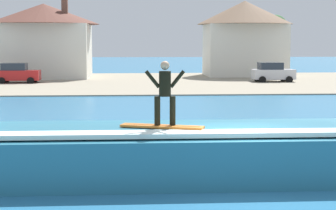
{
  "coord_description": "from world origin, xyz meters",
  "views": [
    {
      "loc": [
        -2.86,
        -14.62,
        3.71
      ],
      "look_at": [
        -1.66,
        3.42,
        1.73
      ],
      "focal_mm": 61.3,
      "sensor_mm": 36.0,
      "label": 1
    }
  ],
  "objects_px": {
    "car_far_shore": "(272,72)",
    "tree_tall_bare": "(275,29)",
    "surfboard": "(162,126)",
    "house_with_chimney": "(44,37)",
    "car_near_shore": "(17,73)",
    "surfer": "(165,90)",
    "wave_crest": "(173,151)",
    "tree_short_bushy": "(258,36)",
    "house_gabled_white": "(245,33)"
  },
  "relations": [
    {
      "from": "wave_crest",
      "to": "car_near_shore",
      "type": "distance_m",
      "value": 38.04
    },
    {
      "from": "surfboard",
      "to": "house_with_chimney",
      "type": "height_order",
      "value": "house_with_chimney"
    },
    {
      "from": "surfboard",
      "to": "house_with_chimney",
      "type": "distance_m",
      "value": 46.14
    },
    {
      "from": "surfer",
      "to": "tree_short_bushy",
      "type": "relative_size",
      "value": 0.31
    },
    {
      "from": "wave_crest",
      "to": "house_with_chimney",
      "type": "bearing_deg",
      "value": 102.73
    },
    {
      "from": "tree_short_bushy",
      "to": "surfboard",
      "type": "bearing_deg",
      "value": -105.66
    },
    {
      "from": "car_far_shore",
      "to": "tree_tall_bare",
      "type": "bearing_deg",
      "value": 74.67
    },
    {
      "from": "surfer",
      "to": "car_far_shore",
      "type": "relative_size",
      "value": 0.45
    },
    {
      "from": "wave_crest",
      "to": "surfer",
      "type": "relative_size",
      "value": 6.29
    },
    {
      "from": "car_near_shore",
      "to": "house_with_chimney",
      "type": "relative_size",
      "value": 0.34
    },
    {
      "from": "car_far_shore",
      "to": "surfer",
      "type": "bearing_deg",
      "value": -108.32
    },
    {
      "from": "surfer",
      "to": "tree_tall_bare",
      "type": "height_order",
      "value": "tree_tall_bare"
    },
    {
      "from": "car_far_shore",
      "to": "tree_short_bushy",
      "type": "bearing_deg",
      "value": 85.06
    },
    {
      "from": "tree_tall_bare",
      "to": "wave_crest",
      "type": "bearing_deg",
      "value": -107.63
    },
    {
      "from": "surfboard",
      "to": "house_gabled_white",
      "type": "xyz_separation_m",
      "value": [
        11.52,
        46.31,
        3.24
      ]
    },
    {
      "from": "car_far_shore",
      "to": "house_gabled_white",
      "type": "xyz_separation_m",
      "value": [
        -0.8,
        9.31,
        3.76
      ]
    },
    {
      "from": "wave_crest",
      "to": "surfboard",
      "type": "height_order",
      "value": "surfboard"
    },
    {
      "from": "car_far_shore",
      "to": "house_with_chimney",
      "type": "distance_m",
      "value": 23.66
    },
    {
      "from": "surfer",
      "to": "tree_short_bushy",
      "type": "height_order",
      "value": "tree_short_bushy"
    },
    {
      "from": "house_with_chimney",
      "to": "wave_crest",
      "type": "bearing_deg",
      "value": -77.27
    },
    {
      "from": "car_far_shore",
      "to": "house_gabled_white",
      "type": "distance_m",
      "value": 10.07
    },
    {
      "from": "car_near_shore",
      "to": "car_far_shore",
      "type": "relative_size",
      "value": 1.02
    },
    {
      "from": "car_far_shore",
      "to": "tree_tall_bare",
      "type": "distance_m",
      "value": 10.4
    },
    {
      "from": "house_gabled_white",
      "to": "tree_short_bushy",
      "type": "distance_m",
      "value": 1.84
    },
    {
      "from": "wave_crest",
      "to": "house_with_chimney",
      "type": "xyz_separation_m",
      "value": [
        -10.04,
        44.44,
        3.61
      ]
    },
    {
      "from": "surfboard",
      "to": "tree_short_bushy",
      "type": "bearing_deg",
      "value": 74.34
    },
    {
      "from": "house_gabled_white",
      "to": "tree_tall_bare",
      "type": "distance_m",
      "value": 3.35
    },
    {
      "from": "wave_crest",
      "to": "house_with_chimney",
      "type": "distance_m",
      "value": 45.71
    },
    {
      "from": "wave_crest",
      "to": "tree_short_bushy",
      "type": "bearing_deg",
      "value": 74.55
    },
    {
      "from": "house_gabled_white",
      "to": "tree_short_bushy",
      "type": "xyz_separation_m",
      "value": [
        1.66,
        0.71,
        -0.35
      ]
    },
    {
      "from": "car_near_shore",
      "to": "house_with_chimney",
      "type": "bearing_deg",
      "value": 81.13
    },
    {
      "from": "car_near_shore",
      "to": "surfer",
      "type": "bearing_deg",
      "value": -73.33
    },
    {
      "from": "house_with_chimney",
      "to": "tree_short_bushy",
      "type": "distance_m",
      "value": 22.96
    },
    {
      "from": "car_near_shore",
      "to": "house_with_chimney",
      "type": "height_order",
      "value": "house_with_chimney"
    },
    {
      "from": "wave_crest",
      "to": "house_gabled_white",
      "type": "height_order",
      "value": "house_gabled_white"
    },
    {
      "from": "car_near_shore",
      "to": "house_gabled_white",
      "type": "height_order",
      "value": "house_gabled_white"
    },
    {
      "from": "surfboard",
      "to": "house_gabled_white",
      "type": "distance_m",
      "value": 47.83
    },
    {
      "from": "wave_crest",
      "to": "tree_short_bushy",
      "type": "distance_m",
      "value": 48.32
    },
    {
      "from": "house_gabled_white",
      "to": "tree_tall_bare",
      "type": "height_order",
      "value": "house_gabled_white"
    },
    {
      "from": "wave_crest",
      "to": "tree_tall_bare",
      "type": "relative_size",
      "value": 1.63
    },
    {
      "from": "house_gabled_white",
      "to": "car_near_shore",
      "type": "bearing_deg",
      "value": -157.29
    },
    {
      "from": "car_near_shore",
      "to": "tree_short_bushy",
      "type": "xyz_separation_m",
      "value": [
        24.14,
        10.12,
        3.4
      ]
    },
    {
      "from": "surfer",
      "to": "car_near_shore",
      "type": "height_order",
      "value": "surfer"
    },
    {
      "from": "car_near_shore",
      "to": "house_gabled_white",
      "type": "relative_size",
      "value": 0.38
    },
    {
      "from": "surfer",
      "to": "car_near_shore",
      "type": "distance_m",
      "value": 38.52
    },
    {
      "from": "surfboard",
      "to": "car_far_shore",
      "type": "height_order",
      "value": "car_far_shore"
    },
    {
      "from": "surfer",
      "to": "car_far_shore",
      "type": "distance_m",
      "value": 38.97
    },
    {
      "from": "wave_crest",
      "to": "tree_tall_bare",
      "type": "bearing_deg",
      "value": 72.37
    },
    {
      "from": "house_gabled_white",
      "to": "tree_short_bushy",
      "type": "bearing_deg",
      "value": 23.05
    },
    {
      "from": "surfboard",
      "to": "house_with_chimney",
      "type": "bearing_deg",
      "value": 102.15
    }
  ]
}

